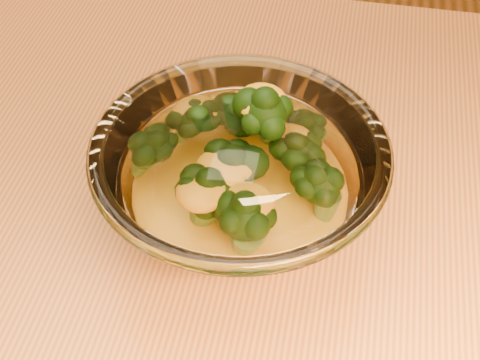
% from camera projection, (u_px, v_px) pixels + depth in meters
% --- Properties ---
extents(table, '(1.20, 0.80, 0.75)m').
position_uv_depth(table, '(251.00, 325.00, 0.61)').
color(table, '#B56F36').
rests_on(table, ground).
extents(glass_bowl, '(0.23, 0.23, 0.10)m').
position_uv_depth(glass_bowl, '(240.00, 184.00, 0.52)').
color(glass_bowl, white).
rests_on(glass_bowl, table).
extents(cheese_sauce, '(0.12, 0.12, 0.03)m').
position_uv_depth(cheese_sauce, '(240.00, 202.00, 0.54)').
color(cheese_sauce, orange).
rests_on(cheese_sauce, glass_bowl).
extents(broccoli_heap, '(0.16, 0.14, 0.09)m').
position_uv_depth(broccoli_heap, '(240.00, 160.00, 0.52)').
color(broccoli_heap, black).
rests_on(broccoli_heap, cheese_sauce).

